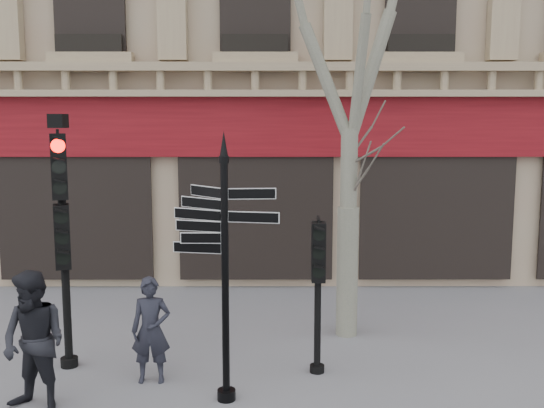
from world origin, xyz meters
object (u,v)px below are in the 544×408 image
at_px(pedestrian_b, 34,342).
at_px(fingerpost, 225,223).
at_px(traffic_signal_main, 62,210).
at_px(pedestrian_a, 151,330).
at_px(traffic_signal_secondary, 318,268).

bearing_deg(pedestrian_b, fingerpost, 27.49).
xyz_separation_m(traffic_signal_main, pedestrian_a, (1.37, -0.53, -1.64)).
xyz_separation_m(fingerpost, pedestrian_b, (-2.42, -0.30, -1.49)).
height_order(traffic_signal_secondary, pedestrian_a, traffic_signal_secondary).
bearing_deg(pedestrian_b, traffic_signal_main, 112.79).
distance_m(fingerpost, pedestrian_a, 2.07).
height_order(traffic_signal_main, traffic_signal_secondary, traffic_signal_main).
bearing_deg(pedestrian_b, pedestrian_a, 54.63).
relative_size(traffic_signal_secondary, pedestrian_b, 1.24).
relative_size(pedestrian_a, pedestrian_b, 0.83).
distance_m(pedestrian_a, pedestrian_b, 1.59).
distance_m(fingerpost, pedestrian_b, 2.86).
bearing_deg(traffic_signal_main, pedestrian_a, -40.17).
bearing_deg(fingerpost, pedestrian_a, 172.81).
xyz_separation_m(fingerpost, traffic_signal_main, (-2.48, 1.12, -0.00)).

